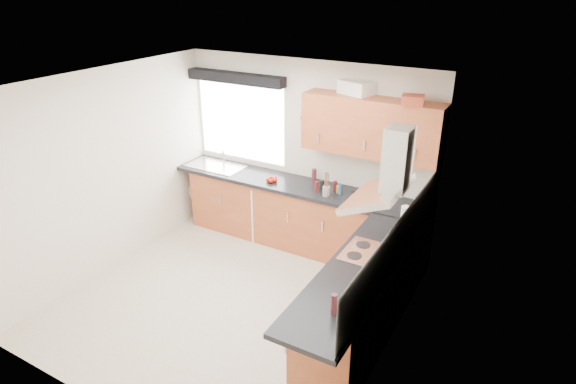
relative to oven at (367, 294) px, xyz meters
The scene contains 37 objects.
ground_plane 1.59m from the oven, 168.69° to the right, with size 3.60×3.60×0.00m, color beige.
ceiling 2.58m from the oven, 168.69° to the right, with size 3.60×3.60×0.02m, color white.
wall_back 2.28m from the oven, 135.00° to the left, with size 3.60×0.02×2.50m, color silver.
wall_front 2.71m from the oven, 125.54° to the right, with size 3.60×0.02×2.50m, color silver.
wall_left 3.41m from the oven, behind, with size 0.02×3.60×2.50m, color silver.
wall_right 0.93m from the oven, 45.00° to the right, with size 0.02×3.60×2.50m, color silver.
window 3.16m from the oven, 149.70° to the left, with size 1.40×0.02×1.10m, color white.
window_blind 3.40m from the oven, 151.23° to the left, with size 1.50×0.18×0.14m, color black.
splashback 0.81m from the oven, ahead, with size 0.01×3.00×0.54m, color white.
base_cab_back 2.01m from the oven, 142.90° to the left, with size 3.00×0.58×0.86m, color #984625.
base_cab_corner 1.20m from the oven, 90.00° to the left, with size 0.60×0.60×0.86m, color #984625.
base_cab_right 0.15m from the oven, 86.19° to the right, with size 0.58×2.10×0.86m, color #984625.
worktop_back 1.98m from the oven, 141.34° to the left, with size 3.60×0.62×0.05m, color black.
worktop_right 0.55m from the oven, 90.00° to the right, with size 0.62×2.42×0.05m, color black.
sink 3.12m from the oven, 157.02° to the left, with size 0.84×0.46×0.10m, color silver, non-canonical shape.
oven is the anchor object (origin of this frame).
hob_plate 0.49m from the oven, 90.00° to the left, with size 0.52×0.52×0.01m, color silver.
extractor_hood 1.35m from the oven, ahead, with size 0.52×0.78×0.66m, color silver, non-canonical shape.
upper_cabinets 1.99m from the oven, 112.54° to the left, with size 1.70×0.35×0.70m, color #984625.
washing_machine 2.18m from the oven, 145.98° to the left, with size 0.55×0.53×0.80m, color white.
wall_clock 2.45m from the oven, 134.41° to the left, with size 0.27×0.27×0.04m, color black.
casserole 2.43m from the oven, 119.31° to the left, with size 0.39×0.28×0.16m, color white.
storage_box 2.16m from the oven, 92.78° to the left, with size 0.24×0.20×0.11m, color #B03D26.
utensil_pot 1.54m from the oven, 133.00° to the left, with size 0.09×0.09×0.13m, color gray.
kitchen_roll 0.97m from the oven, 80.91° to the left, with size 0.11×0.11×0.24m, color white.
tomato_cluster 2.18m from the oven, 148.64° to the left, with size 0.14×0.14×0.06m, color red, non-canonical shape.
jar_0 1.41m from the oven, 118.85° to the left, with size 0.07×0.07×0.10m, color black.
jar_1 1.58m from the oven, 109.74° to the left, with size 0.04×0.04×0.16m, color brown.
jar_2 1.74m from the oven, 132.81° to the left, with size 0.06×0.06×0.12m, color black.
jar_3 1.27m from the oven, 109.74° to the left, with size 0.07×0.07×0.20m, color olive.
jar_4 1.64m from the oven, 127.47° to the left, with size 0.05×0.05×0.15m, color #4F1015.
jar_5 1.68m from the oven, 136.03° to the left, with size 0.05×0.05×0.14m, color #5A1613.
jar_6 1.59m from the oven, 126.01° to the left, with size 0.07×0.07×0.10m, color olive.
jar_7 1.55m from the oven, 125.75° to the left, with size 0.04×0.04×0.15m, color #1D4F8E.
jar_8 1.99m from the oven, 133.72° to the left, with size 0.07×0.07×0.19m, color #501C21.
jar_9 1.36m from the oven, 113.04° to the left, with size 0.05×0.05×0.18m, color #1D3E16.
bottle_0 1.18m from the oven, 86.18° to the right, with size 0.05×0.05×0.19m, color #45181C.
Camera 1 is at (2.81, -3.68, 3.45)m, focal length 30.00 mm.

